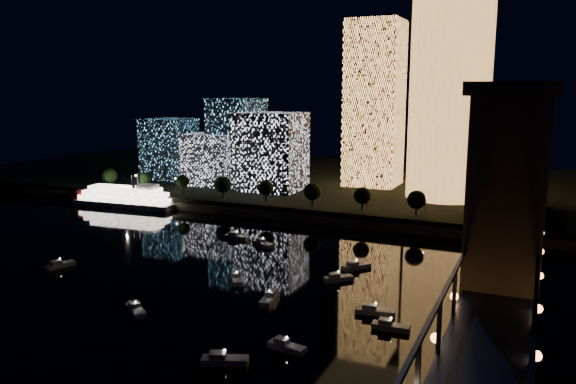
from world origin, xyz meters
name	(u,v)px	position (x,y,z in m)	size (l,w,h in m)	color
ground	(213,297)	(0.00, 0.00, 0.00)	(520.00, 520.00, 0.00)	black
far_bank	(385,186)	(0.00, 160.00, 2.50)	(420.00, 160.00, 5.00)	black
seawall	(331,220)	(0.00, 82.00, 1.50)	(420.00, 6.00, 3.00)	#6B5E4C
tower_cylindrical	(450,91)	(33.79, 126.69, 48.55)	(34.00, 34.00, 86.86)	#EF9E4C
tower_rectangular	(375,104)	(-2.76, 146.11, 42.65)	(23.67, 23.67, 75.31)	#EF9E4C
midrise_blocks	(228,149)	(-66.36, 120.37, 21.66)	(87.02, 35.87, 40.25)	white
truss_bridge	(508,261)	(65.00, 3.72, 16.25)	(13.00, 266.00, 50.00)	#18264E
riverboat	(121,197)	(-93.03, 75.59, 3.79)	(49.72, 14.21, 14.78)	silver
motorboats	(242,286)	(3.89, 7.49, 0.81)	(104.42, 81.14, 2.78)	silver
esplanade_trees	(277,189)	(-25.20, 88.00, 10.47)	(166.78, 6.98, 8.99)	black
street_lamps	(264,188)	(-34.00, 94.00, 9.02)	(132.70, 0.70, 5.65)	black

